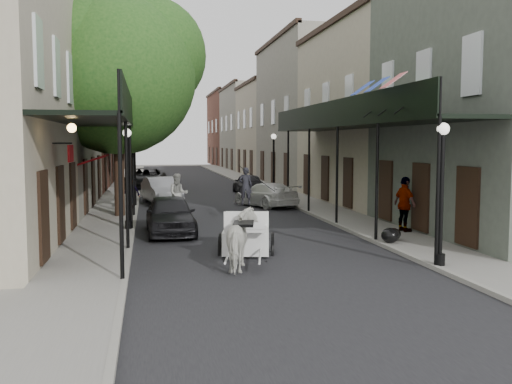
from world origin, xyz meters
name	(u,v)px	position (x,y,z in m)	size (l,w,h in m)	color
ground	(270,260)	(0.00, 0.00, 0.00)	(140.00, 140.00, 0.00)	gray
road	(203,195)	(0.00, 20.00, 0.01)	(8.00, 90.00, 0.01)	black
sidewalk_left	(121,196)	(-5.00, 20.00, 0.06)	(2.20, 90.00, 0.12)	gray
sidewalk_right	(280,193)	(5.00, 20.00, 0.06)	(2.20, 90.00, 0.12)	gray
building_row_left	(77,117)	(-8.60, 30.00, 5.25)	(5.00, 80.00, 10.50)	#B1A78E
building_row_right	(295,119)	(8.60, 30.00, 5.25)	(5.00, 80.00, 10.50)	gray
gallery_left	(109,123)	(-4.79, 6.98, 4.05)	(2.20, 18.05, 4.88)	black
gallery_right	(348,125)	(4.79, 6.98, 4.05)	(2.20, 18.05, 4.88)	black
tree_near	(127,69)	(-4.20, 10.18, 6.49)	(7.31, 6.80, 9.63)	#382619
tree_far	(133,105)	(-4.25, 24.18, 5.84)	(6.45, 6.00, 8.61)	#382619
lamppost_right_near	(441,192)	(4.10, -2.00, 2.05)	(0.32, 0.32, 3.71)	black
lamppost_left	(128,177)	(-4.10, 6.00, 2.05)	(0.32, 0.32, 3.71)	black
lamppost_right_far	(274,164)	(4.10, 18.00, 2.05)	(0.32, 0.32, 3.71)	black
horse	(243,240)	(-0.94, -1.00, 0.79)	(0.85, 1.87, 1.58)	silver
carriage	(247,218)	(-0.44, 1.41, 1.03)	(1.89, 2.55, 2.64)	black
pedestrian_walking	(178,194)	(-2.00, 10.98, 0.94)	(0.92, 0.71, 1.88)	#A3A39A
pedestrian_sidewalk_left	(131,192)	(-4.20, 12.53, 0.94)	(1.06, 0.61, 1.64)	gray
pedestrian_sidewalk_right	(405,204)	(5.69, 3.44, 1.11)	(1.16, 0.48, 1.98)	gray
car_left_near	(170,215)	(-2.60, 5.12, 0.72)	(1.69, 4.21, 1.43)	black
car_left_mid	(162,191)	(-2.65, 15.69, 0.71)	(1.51, 4.33, 1.43)	gray
car_left_far	(145,179)	(-3.53, 25.32, 0.76)	(2.52, 5.46, 1.52)	black
car_right_near	(266,195)	(2.60, 13.16, 0.62)	(1.75, 4.29, 1.25)	white
car_right_far	(248,184)	(3.00, 20.67, 0.66)	(1.56, 3.87, 1.32)	black
trash_bags	(391,235)	(4.32, 1.50, 0.35)	(0.84, 0.99, 0.49)	black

